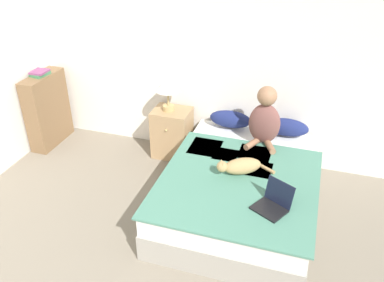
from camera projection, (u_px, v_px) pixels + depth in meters
The scene contains 11 objects.
wall_back at pixel (232, 60), 4.80m from camera, with size 6.06×0.05×2.55m.
bed at pixel (241, 190), 4.31m from camera, with size 1.55×2.06×0.50m.
pillow_near at pixel (230, 119), 4.96m from camera, with size 0.51×0.22×0.21m.
pillow_far at pixel (286, 127), 4.78m from camera, with size 0.51×0.22×0.21m.
person_sitting at pixel (265, 119), 4.52m from camera, with size 0.36×0.36×0.69m.
cat_tabby at pixel (240, 166), 4.10m from camera, with size 0.57×0.37×0.18m.
laptop_open at pixel (273, 203), 3.64m from camera, with size 0.38×0.38×0.24m.
nightstand at pixel (172, 133), 5.24m from camera, with size 0.46×0.41×0.64m.
table_lamp at pixel (168, 87), 4.92m from camera, with size 0.30×0.30×0.43m.
bookshelf at pixel (48, 110), 5.44m from camera, with size 0.23×0.69×0.98m.
book_stack_top at pixel (40, 73), 5.18m from camera, with size 0.20×0.24×0.06m.
Camera 1 is at (0.96, -0.75, 2.87)m, focal length 38.00 mm.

